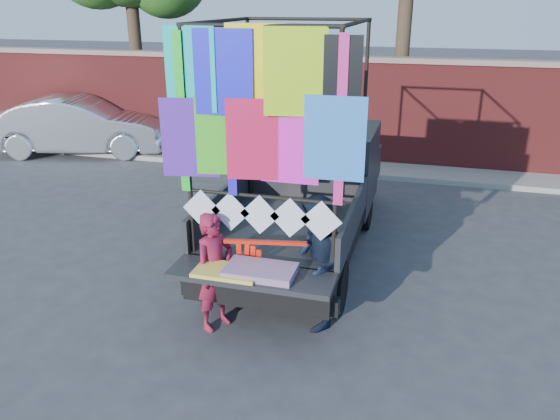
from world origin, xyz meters
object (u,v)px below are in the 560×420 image
(pickup_truck, at_px, (311,187))
(woman, at_px, (215,272))
(sedan, at_px, (80,126))
(man, at_px, (315,264))

(pickup_truck, height_order, woman, pickup_truck)
(pickup_truck, distance_m, woman, 3.06)
(pickup_truck, bearing_deg, woman, -99.92)
(pickup_truck, bearing_deg, sedan, 151.64)
(sedan, distance_m, woman, 9.47)
(sedan, xyz_separation_m, man, (7.73, -6.49, 0.10))
(woman, bearing_deg, sedan, 70.10)
(sedan, distance_m, man, 10.09)
(woman, xyz_separation_m, man, (1.17, 0.35, 0.10))
(pickup_truck, relative_size, woman, 3.81)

